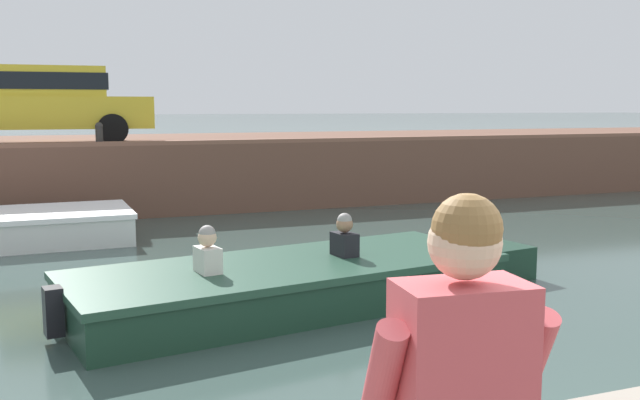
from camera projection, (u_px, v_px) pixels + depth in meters
name	position (u px, v px, depth m)	size (l,w,h in m)	color
ground_plane	(266.00, 286.00, 8.62)	(400.00, 400.00, 0.00)	#384C47
far_quay_wall	(156.00, 169.00, 16.71)	(60.00, 6.00, 1.41)	brown
far_wall_coping	(177.00, 143.00, 13.95)	(60.00, 0.24, 0.08)	brown
motorboat_passing	(307.00, 281.00, 7.80)	(5.79, 2.47, 0.97)	#193828
car_left_inner_yellow	(45.00, 101.00, 14.45)	(4.40, 2.03, 1.54)	yellow
mooring_bollard_mid	(99.00, 133.00, 13.53)	(0.15, 0.15, 0.45)	#2D2B28
person_seated_left	(453.00, 400.00, 2.00)	(0.56, 0.56, 0.97)	#282833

